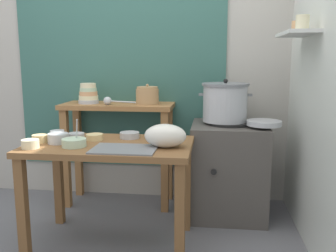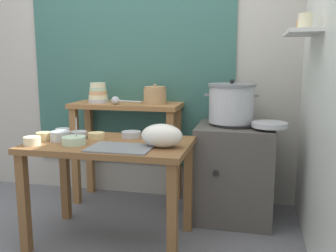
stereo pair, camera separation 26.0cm
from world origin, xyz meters
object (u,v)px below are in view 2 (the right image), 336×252
at_px(serving_tray, 120,148).
at_px(prep_bowl_8, 79,134).
at_px(plastic_bag, 162,136).
at_px(prep_bowl_1, 131,134).
at_px(bowl_stack_enamel, 98,94).
at_px(prep_bowl_7, 74,140).
at_px(ladle, 117,100).
at_px(prep_table, 110,158).
at_px(prep_bowl_5, 62,131).
at_px(prep_bowl_3, 158,135).
at_px(prep_bowl_6, 32,141).
at_px(prep_bowl_2, 43,136).
at_px(stove_block, 234,171).
at_px(prep_bowl_4, 96,135).
at_px(prep_bowl_0, 60,136).
at_px(wide_pan, 270,125).
at_px(back_shelf_table, 127,128).
at_px(steamer_pot, 231,103).
at_px(clay_pot, 155,95).

distance_m(serving_tray, prep_bowl_8, 0.47).
relative_size(plastic_bag, prep_bowl_1, 1.93).
xyz_separation_m(bowl_stack_enamel, prep_bowl_7, (0.19, -0.86, -0.23)).
bearing_deg(prep_bowl_1, ladle, 121.23).
bearing_deg(prep_table, ladle, 105.85).
bearing_deg(prep_table, prep_bowl_5, 159.47).
bearing_deg(prep_bowl_7, prep_bowl_3, 30.69).
height_order(prep_bowl_3, prep_bowl_5, prep_bowl_5).
bearing_deg(prep_bowl_8, prep_bowl_6, -126.05).
bearing_deg(serving_tray, bowl_stack_enamel, 120.32).
bearing_deg(prep_bowl_5, prep_bowl_2, -101.08).
distance_m(stove_block, prep_bowl_2, 1.50).
bearing_deg(prep_bowl_4, prep_bowl_2, -160.67).
height_order(prep_bowl_0, prep_bowl_1, prep_bowl_0).
bearing_deg(wide_pan, prep_bowl_8, -162.85).
bearing_deg(prep_bowl_7, bowl_stack_enamel, 102.32).
xyz_separation_m(plastic_bag, wide_pan, (0.69, 0.56, 0.00)).
bearing_deg(bowl_stack_enamel, prep_table, -62.06).
xyz_separation_m(back_shelf_table, prep_bowl_8, (-0.13, -0.68, 0.07)).
height_order(prep_bowl_6, prep_bowl_7, prep_bowl_7).
bearing_deg(serving_tray, stove_block, 49.38).
bearing_deg(serving_tray, back_shelf_table, 106.62).
height_order(prep_bowl_4, prep_bowl_5, prep_bowl_5).
distance_m(prep_bowl_4, prep_bowl_7, 0.22).
distance_m(prep_bowl_2, prep_bowl_4, 0.37).
bearing_deg(prep_bowl_8, prep_bowl_4, 5.44).
height_order(bowl_stack_enamel, prep_bowl_3, bowl_stack_enamel).
height_order(steamer_pot, prep_bowl_0, steamer_pot).
height_order(bowl_stack_enamel, prep_bowl_6, bowl_stack_enamel).
bearing_deg(prep_bowl_5, bowl_stack_enamel, 84.90).
xyz_separation_m(stove_block, bowl_stack_enamel, (-1.21, 0.11, 0.59)).
height_order(prep_table, prep_bowl_7, prep_bowl_7).
bearing_deg(bowl_stack_enamel, prep_bowl_2, -96.66).
height_order(prep_bowl_4, prep_bowl_6, prep_bowl_6).
xyz_separation_m(stove_block, prep_bowl_6, (-1.28, -0.82, 0.37)).
distance_m(prep_table, prep_bowl_4, 0.21).
bearing_deg(prep_bowl_7, prep_bowl_4, 72.20).
distance_m(prep_bowl_1, prep_bowl_2, 0.61).
relative_size(ladle, wide_pan, 1.12).
bearing_deg(prep_bowl_1, stove_block, 31.40).
bearing_deg(clay_pot, back_shelf_table, -180.00).
relative_size(bowl_stack_enamel, wide_pan, 0.67).
bearing_deg(prep_bowl_6, back_shelf_table, 71.17).
distance_m(steamer_pot, clay_pot, 0.67).
height_order(wide_pan, prep_bowl_6, wide_pan).
distance_m(prep_bowl_4, prep_bowl_6, 0.44).
distance_m(back_shelf_table, prep_bowl_2, 0.86).
bearing_deg(prep_bowl_3, prep_bowl_7, -149.31).
distance_m(serving_tray, prep_bowl_1, 0.35).
height_order(bowl_stack_enamel, prep_bowl_4, bowl_stack_enamel).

